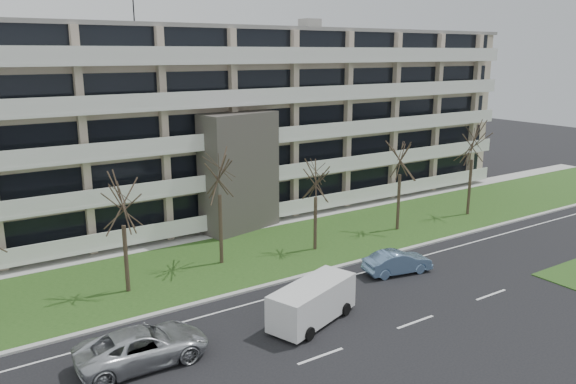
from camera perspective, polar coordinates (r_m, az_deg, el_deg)
ground at (r=29.96m, az=12.81°, el=-12.76°), size 160.00×160.00×0.00m
grass_verge at (r=39.23m, az=-0.98°, el=-5.79°), size 90.00×10.00×0.06m
curb at (r=35.37m, az=3.41°, el=-8.03°), size 90.00×0.35×0.12m
sidewalk at (r=43.72m, az=-4.86°, el=-3.71°), size 90.00×2.00×0.08m
lane_edge_line at (r=34.30m, az=4.92°, el=-8.88°), size 90.00×0.12×0.01m
apartment_building at (r=48.11m, az=-8.98°, el=7.04°), size 60.50×15.10×18.75m
silver_pickup at (r=26.27m, az=-14.52°, el=-14.94°), size 5.83×2.80×1.60m
blue_sedan at (r=35.59m, az=11.05°, el=-7.01°), size 4.51×2.32×1.42m
white_van at (r=28.84m, az=2.58°, el=-10.81°), size 5.58×3.56×2.03m
tree_2 at (r=32.10m, az=-16.55°, el=-0.65°), size 3.55×3.55×7.09m
tree_3 at (r=35.16m, az=-7.04°, el=2.53°), size 4.10×4.10×8.20m
tree_4 at (r=37.75m, az=2.85°, el=1.58°), size 3.35×3.35×6.69m
tree_5 at (r=42.82m, az=11.40°, el=3.96°), size 3.89×3.89×7.78m
tree_6 at (r=48.41m, az=18.33°, el=5.25°), size 4.20×4.20×8.40m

